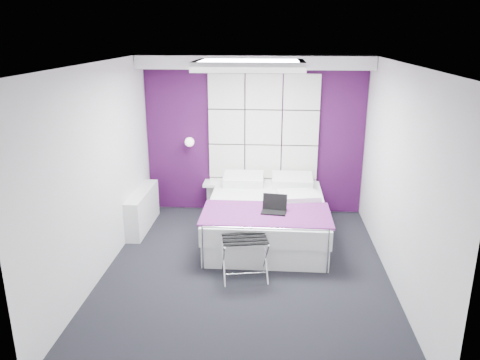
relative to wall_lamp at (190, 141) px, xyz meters
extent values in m
plane|color=black|center=(1.05, -2.06, -1.22)|extent=(4.40, 4.40, 0.00)
plane|color=white|center=(1.05, -2.06, 1.38)|extent=(4.40, 4.40, 0.00)
plane|color=silver|center=(1.05, 0.14, 0.08)|extent=(3.60, 0.00, 3.60)
plane|color=silver|center=(-0.75, -2.06, 0.08)|extent=(0.00, 4.40, 4.40)
plane|color=silver|center=(2.85, -2.06, 0.08)|extent=(0.00, 4.40, 4.40)
cube|color=#390D39|center=(1.05, 0.13, 0.08)|extent=(3.58, 0.02, 2.58)
cube|color=white|center=(1.05, -0.11, 1.28)|extent=(3.58, 0.50, 0.20)
sphere|color=white|center=(0.00, 0.00, 0.00)|extent=(0.15, 0.15, 0.15)
cube|color=white|center=(-0.64, -0.76, -0.92)|extent=(0.22, 1.20, 0.60)
cube|color=white|center=(1.29, -0.99, -1.07)|extent=(1.65, 2.06, 0.31)
cube|color=silver|center=(1.29, -0.99, -0.78)|extent=(1.69, 2.10, 0.26)
cube|color=#5D195B|center=(1.29, -1.51, -0.64)|extent=(1.75, 0.93, 0.03)
cube|color=white|center=(0.43, -0.04, -0.70)|extent=(0.42, 0.33, 0.05)
cube|color=black|center=(1.05, -2.22, -0.69)|extent=(0.55, 0.40, 0.01)
cube|color=black|center=(1.40, -1.48, -0.61)|extent=(0.33, 0.23, 0.02)
cube|color=black|center=(1.40, -1.37, -0.49)|extent=(0.33, 0.01, 0.22)
camera|label=1|loc=(1.37, -7.41, 1.73)|focal=35.00mm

